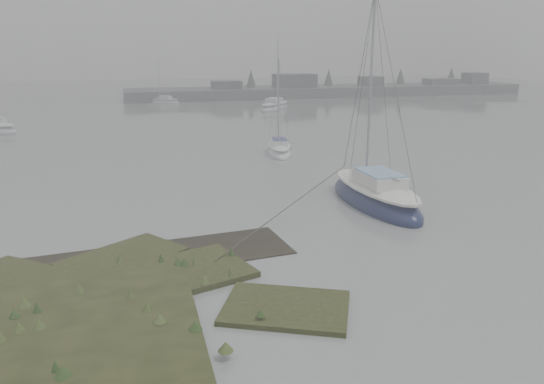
% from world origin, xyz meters
% --- Properties ---
extents(ground, '(160.00, 160.00, 0.00)m').
position_xyz_m(ground, '(0.00, 30.00, 0.00)').
color(ground, slate).
rests_on(ground, ground).
extents(far_shoreline, '(60.00, 8.00, 4.15)m').
position_xyz_m(far_shoreline, '(26.84, 61.90, 0.85)').
color(far_shoreline, '#4C4F51').
rests_on(far_shoreline, ground).
extents(sailboat_main, '(2.76, 7.59, 10.59)m').
position_xyz_m(sailboat_main, '(7.54, 8.43, 0.33)').
color(sailboat_main, '#141A3D').
rests_on(sailboat_main, ground).
extents(sailboat_white, '(2.55, 5.11, 6.90)m').
position_xyz_m(sailboat_white, '(6.49, 21.38, 0.21)').
color(sailboat_white, silver).
rests_on(sailboat_white, ground).
extents(sailboat_far_b, '(5.61, 6.15, 8.86)m').
position_xyz_m(sailboat_far_b, '(13.13, 46.72, 0.27)').
color(sailboat_far_b, '#B4B8BF').
rests_on(sailboat_far_b, ground).
extents(sailboat_far_c, '(4.49, 3.83, 6.32)m').
position_xyz_m(sailboat_far_c, '(1.09, 57.54, 0.20)').
color(sailboat_far_c, silver).
rests_on(sailboat_far_c, ground).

